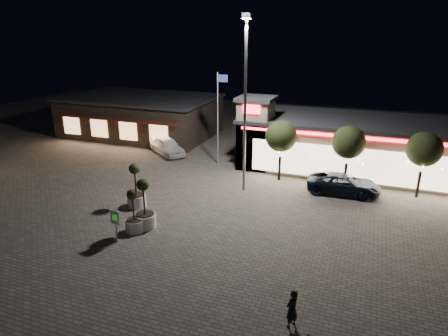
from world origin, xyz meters
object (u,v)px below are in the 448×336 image
at_px(pickup_truck, 344,184).
at_px(planter_mid, 134,218).
at_px(planter_left, 136,193).
at_px(white_sedan, 167,146).
at_px(valet_sign, 115,220).
at_px(pedestrian, 292,309).

xyz_separation_m(pickup_truck, planter_mid, (-11.10, -10.29, 0.11)).
bearing_deg(planter_left, white_sedan, 108.27).
relative_size(white_sedan, planter_left, 1.55).
relative_size(pickup_truck, white_sedan, 1.09).
distance_m(white_sedan, planter_mid, 15.42).
bearing_deg(pickup_truck, valet_sign, 134.01).
bearing_deg(valet_sign, pickup_truck, 45.78).
height_order(pedestrian, planter_left, planter_left).
bearing_deg(valet_sign, planter_mid, 78.69).
height_order(white_sedan, planter_mid, planter_mid).
relative_size(pickup_truck, valet_sign, 2.72).
relative_size(white_sedan, planter_mid, 1.77).
height_order(pickup_truck, pedestrian, pedestrian).
relative_size(white_sedan, valet_sign, 2.49).
bearing_deg(pedestrian, planter_left, -92.68).
height_order(white_sedan, pedestrian, pedestrian).
bearing_deg(valet_sign, pedestrian, -17.48).
bearing_deg(pedestrian, valet_sign, -77.31).
bearing_deg(white_sedan, planter_left, -125.06).
distance_m(pedestrian, planter_left, 14.37).
xyz_separation_m(pedestrian, planter_left, (-12.08, 7.80, 0.10)).
relative_size(white_sedan, pedestrian, 2.80).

